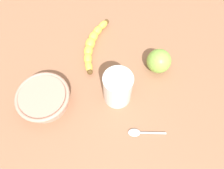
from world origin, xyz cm
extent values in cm
cube|color=#926146|center=(0.00, 0.00, 1.50)|extent=(120.00, 120.00, 3.00)
ellipsoid|color=yellow|center=(-22.26, -2.36, 4.77)|extent=(5.50, 4.41, 2.47)
ellipsoid|color=yellow|center=(-19.22, -3.60, 4.77)|extent=(5.55, 4.20, 2.82)
ellipsoid|color=yellow|center=(-16.04, -4.37, 4.77)|extent=(5.37, 3.93, 3.18)
ellipsoid|color=yellow|center=(-12.78, -4.65, 4.77)|extent=(4.96, 3.59, 3.53)
ellipsoid|color=yellow|center=(-9.51, -4.44, 4.77)|extent=(5.31, 3.83, 3.18)
ellipsoid|color=yellow|center=(-6.31, -3.74, 4.77)|extent=(5.52, 4.11, 2.82)
ellipsoid|color=yellow|center=(-3.25, -2.57, 4.77)|extent=(5.50, 4.33, 2.47)
sphere|color=#513819|center=(-24.24, -1.37, 4.77)|extent=(1.94, 1.94, 1.94)
sphere|color=#513819|center=(-1.25, -1.63, 4.77)|extent=(1.94, 1.94, 1.94)
cylinder|color=silver|center=(4.71, 8.98, 8.86)|extent=(8.65, 8.65, 11.71)
cylinder|color=#E6B469|center=(4.71, 8.98, 8.53)|extent=(8.15, 8.15, 10.55)
cylinder|color=tan|center=(11.60, -12.43, 5.68)|extent=(13.90, 13.90, 5.37)
torus|color=tan|center=(11.60, -12.43, 7.77)|extent=(16.31, 16.31, 1.20)
sphere|color=#84B747|center=(-8.92, 20.03, 7.02)|extent=(8.05, 8.05, 8.05)
ellipsoid|color=silver|center=(15.27, 16.30, 3.40)|extent=(3.05, 3.99, 0.80)
cube|color=silver|center=(14.28, 21.35, 3.40)|extent=(2.12, 8.44, 0.25)
camera|label=1|loc=(31.55, 13.23, 63.24)|focal=32.84mm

